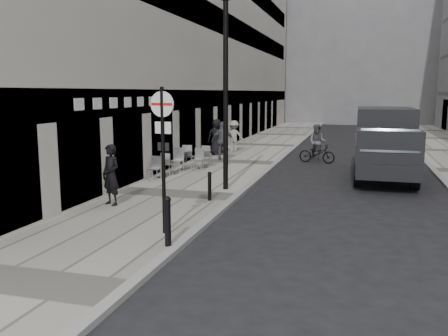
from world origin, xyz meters
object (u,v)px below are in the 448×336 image
Objects in this scene: panel_van at (385,139)px; walking_man at (111,175)px; sign_post at (163,141)px; cyclist at (317,148)px; lamppost at (226,81)px.

walking_man is at bearing -136.93° from panel_van.
panel_van is at bearing 66.86° from sign_post.
cyclist is (-2.96, 3.62, -0.83)m from panel_van.
sign_post is at bearing -118.99° from panel_van.
lamppost is 7.26m from panel_van.
panel_van is at bearing 38.55° from lamppost.
lamppost is (0.00, 5.39, 1.50)m from sign_post.
panel_van is (5.40, 9.69, -0.75)m from sign_post.
panel_van is at bearing 66.05° from walking_man.
panel_van is at bearing -40.04° from cyclist.
sign_post is at bearing -90.00° from lamppost.
walking_man reaches higher than cyclist.
sign_post is 11.12m from panel_van.
sign_post is 1.80× the size of cyclist.
walking_man is 0.95× the size of cyclist.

